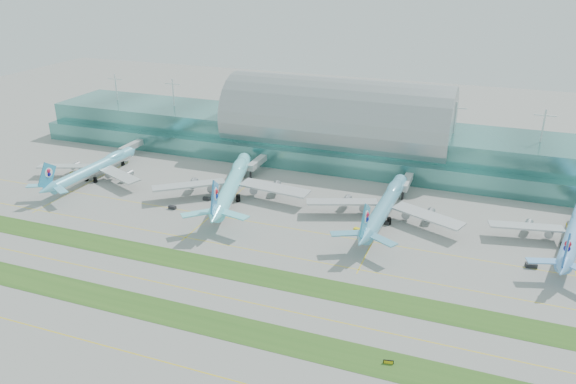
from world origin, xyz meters
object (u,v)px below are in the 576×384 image
at_px(airliner_a, 95,168).
at_px(airliner_d, 574,233).
at_px(terminal, 336,133).
at_px(taxiway_sign_east, 388,362).
at_px(airliner_c, 385,205).
at_px(airliner_b, 232,183).

relative_size(airliner_a, airliner_d, 0.99).
bearing_deg(terminal, taxiway_sign_east, -69.05).
relative_size(airliner_c, taxiway_sign_east, 26.55).
distance_m(airliner_a, airliner_c, 142.57).
bearing_deg(taxiway_sign_east, terminal, 100.42).
xyz_separation_m(terminal, airliner_d, (111.61, -66.24, -8.32)).
relative_size(airliner_b, airliner_d, 1.17).
bearing_deg(airliner_d, terminal, 160.48).
bearing_deg(airliner_d, taxiway_sign_east, -108.75).
xyz_separation_m(airliner_c, taxiway_sign_east, (19.45, -89.52, -5.81)).
relative_size(airliner_d, taxiway_sign_east, 24.36).
relative_size(airliner_a, airliner_c, 0.90).
distance_m(airliner_b, taxiway_sign_east, 125.39).
bearing_deg(airliner_a, terminal, 36.41).
height_order(airliner_a, airliner_d, airliner_d).
height_order(airliner_a, airliner_c, airliner_c).
xyz_separation_m(terminal, airliner_c, (40.37, -66.70, -7.83)).
bearing_deg(taxiway_sign_east, airliner_c, 91.72).
bearing_deg(airliner_b, terminal, 51.59).
xyz_separation_m(airliner_d, taxiway_sign_east, (-51.79, -89.98, -5.31)).
bearing_deg(airliner_b, airliner_d, -14.56).
distance_m(airliner_b, airliner_c, 69.44).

